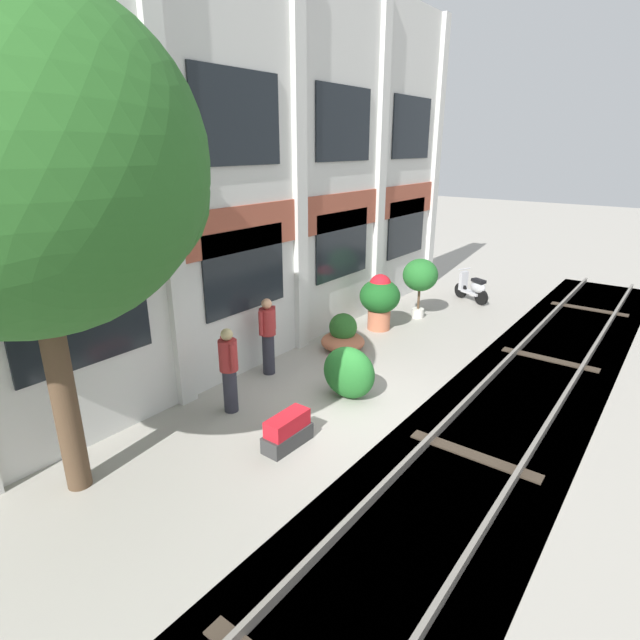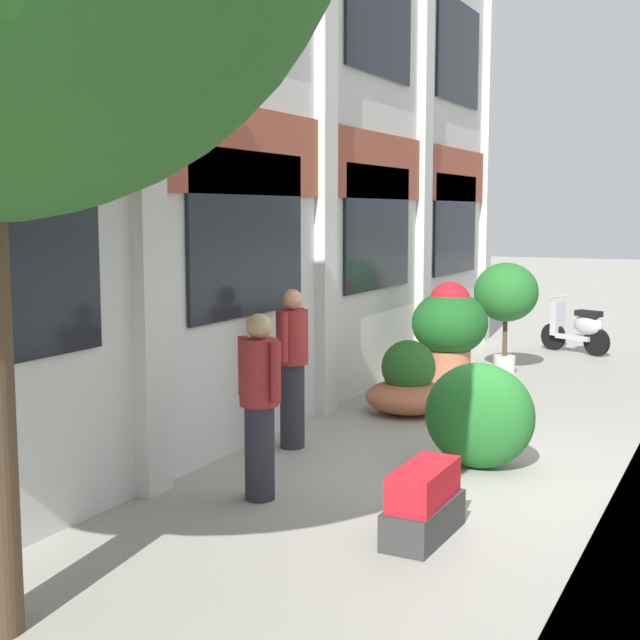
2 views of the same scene
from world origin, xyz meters
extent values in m
plane|color=#9E998E|center=(0.00, 0.00, 0.00)|extent=(80.00, 80.00, 0.00)
cube|color=silver|center=(0.00, 2.79, 4.20)|extent=(17.48, 0.50, 8.39)
cube|color=#9E4C38|center=(0.00, 2.52, 3.10)|extent=(17.48, 0.06, 0.90)
cube|color=silver|center=(-1.75, 2.48, 4.20)|extent=(0.36, 0.16, 8.39)
cube|color=silver|center=(1.75, 2.48, 4.20)|extent=(0.36, 0.16, 8.39)
cube|color=silver|center=(5.25, 2.48, 4.20)|extent=(0.36, 0.16, 8.39)
cube|color=silver|center=(8.74, 2.48, 4.20)|extent=(0.36, 0.16, 8.39)
cube|color=black|center=(-3.50, 2.51, 2.25)|extent=(2.24, 0.04, 1.70)
cube|color=black|center=(0.00, 2.51, 2.25)|extent=(2.24, 0.04, 1.70)
cube|color=black|center=(3.50, 2.51, 2.25)|extent=(2.24, 0.04, 1.70)
cube|color=black|center=(6.99, 2.51, 2.25)|extent=(2.24, 0.04, 1.70)
cube|color=black|center=(-3.50, 2.51, 5.15)|extent=(2.24, 0.04, 1.70)
cube|color=black|center=(0.00, 2.51, 5.15)|extent=(2.24, 0.04, 1.70)
cube|color=black|center=(3.50, 2.51, 5.15)|extent=(2.24, 0.04, 1.70)
cube|color=black|center=(6.99, 2.51, 5.15)|extent=(2.24, 0.04, 1.70)
cube|color=#423F3A|center=(0.00, -2.59, -0.14)|extent=(25.48, 2.80, 0.28)
cube|color=slate|center=(0.00, -3.31, 0.07)|extent=(25.48, 0.07, 0.15)
cube|color=slate|center=(0.00, -1.87, 0.07)|extent=(25.48, 0.07, 0.15)
cube|color=#382D23|center=(-0.19, -2.59, 0.01)|extent=(0.24, 2.10, 0.03)
cube|color=#382D23|center=(4.52, -2.59, 0.01)|extent=(0.24, 2.10, 0.03)
cube|color=#382D23|center=(9.20, -2.59, 0.01)|extent=(0.24, 2.10, 0.03)
cylinder|color=#4C3826|center=(-4.32, 1.72, 1.67)|extent=(0.33, 0.33, 3.35)
ellipsoid|color=#286023|center=(-4.32, 1.72, 4.49)|extent=(4.36, 4.36, 4.15)
sphere|color=#286023|center=(-3.24, 1.52, 4.07)|extent=(2.40, 2.40, 2.40)
cube|color=#333333|center=(-1.74, -0.04, 0.14)|extent=(0.91, 0.39, 0.28)
cube|color=red|center=(-1.74, -0.04, 0.42)|extent=(0.81, 0.33, 0.28)
cylinder|color=#B76647|center=(3.95, 1.61, 0.27)|extent=(0.60, 0.60, 0.54)
ellipsoid|color=#19561E|center=(3.95, 1.61, 0.92)|extent=(1.07, 1.07, 0.90)
sphere|color=red|center=(3.95, 1.61, 1.21)|extent=(0.59, 0.59, 0.59)
ellipsoid|color=#B76647|center=(2.17, 1.55, 0.21)|extent=(1.05, 1.05, 0.41)
sphere|color=#286023|center=(2.17, 1.55, 0.58)|extent=(0.67, 0.67, 0.67)
cylinder|color=beige|center=(5.45, 1.20, 0.13)|extent=(0.34, 0.34, 0.26)
cylinder|color=#4C3826|center=(5.45, 1.20, 0.66)|extent=(0.07, 0.07, 0.81)
ellipsoid|color=#236B28|center=(5.45, 1.20, 1.25)|extent=(0.98, 0.98, 0.90)
cylinder|color=black|center=(8.09, 1.00, 0.24)|extent=(0.28, 0.47, 0.48)
cylinder|color=black|center=(7.71, 0.18, 0.24)|extent=(0.28, 0.47, 0.48)
cube|color=#B2B2B7|center=(7.90, 0.58, 0.28)|extent=(0.51, 0.72, 0.08)
ellipsoid|color=#B2B2B7|center=(7.79, 0.35, 0.52)|extent=(0.47, 0.62, 0.36)
cube|color=black|center=(7.79, 0.35, 0.72)|extent=(0.39, 0.49, 0.10)
cube|color=#B2B2B7|center=(8.06, 0.93, 0.58)|extent=(0.30, 0.23, 0.60)
cylinder|color=#B7B7BF|center=(8.07, 0.95, 0.96)|extent=(0.47, 0.24, 0.03)
cylinder|color=#282833|center=(0.13, 2.09, 0.45)|extent=(0.26, 0.26, 0.90)
cylinder|color=maroon|center=(0.13, 2.09, 1.18)|extent=(0.34, 0.34, 0.57)
sphere|color=tan|center=(0.13, 2.09, 1.57)|extent=(0.22, 0.22, 0.22)
cylinder|color=maroon|center=(-0.09, 2.07, 1.21)|extent=(0.09, 0.09, 0.51)
cylinder|color=maroon|center=(0.35, 2.11, 1.21)|extent=(0.09, 0.09, 0.51)
cylinder|color=#282833|center=(-1.50, 1.54, 0.42)|extent=(0.26, 0.26, 0.83)
cylinder|color=maroon|center=(-1.50, 1.54, 1.12)|extent=(0.34, 0.34, 0.57)
sphere|color=tan|center=(-1.50, 1.54, 1.51)|extent=(0.22, 0.22, 0.22)
cylinder|color=maroon|center=(-1.57, 1.34, 1.15)|extent=(0.09, 0.09, 0.52)
cylinder|color=maroon|center=(-1.42, 1.75, 1.15)|extent=(0.09, 0.09, 0.52)
ellipsoid|color=#236B28|center=(0.27, 0.11, 0.52)|extent=(0.76, 1.11, 1.03)
camera|label=1|loc=(-7.06, -4.71, 4.66)|focal=28.00mm
camera|label=2|loc=(-7.98, -2.23, 2.49)|focal=50.00mm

